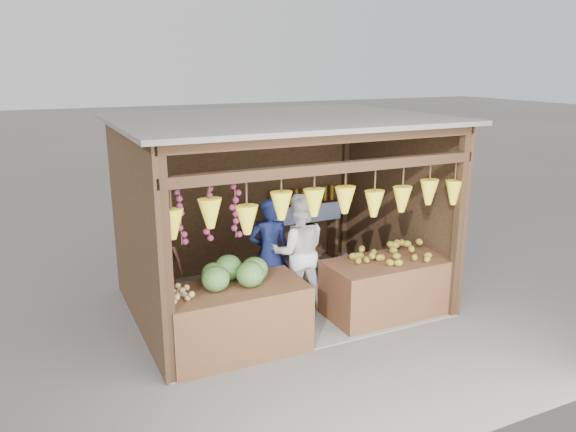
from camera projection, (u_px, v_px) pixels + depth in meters
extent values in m
plane|color=#514F49|center=(280.00, 301.00, 8.16)|extent=(80.00, 80.00, 0.00)
cube|color=slate|center=(280.00, 300.00, 8.16)|extent=(4.00, 3.00, 0.02)
cube|color=black|center=(241.00, 193.00, 9.13)|extent=(4.00, 0.06, 2.60)
cube|color=black|center=(134.00, 233.00, 6.99)|extent=(0.06, 3.00, 2.60)
cube|color=black|center=(397.00, 200.00, 8.66)|extent=(0.06, 3.00, 2.60)
cube|color=#605B54|center=(279.00, 119.00, 7.47)|extent=(4.30, 3.30, 0.06)
cube|color=black|center=(166.00, 269.00, 5.76)|extent=(0.11, 0.11, 2.60)
cube|color=black|center=(459.00, 224.00, 7.38)|extent=(0.11, 0.11, 2.60)
cube|color=black|center=(119.00, 207.00, 8.27)|extent=(0.11, 0.11, 2.60)
cube|color=black|center=(345.00, 183.00, 9.88)|extent=(0.11, 0.11, 2.60)
cube|color=black|center=(332.00, 168.00, 6.33)|extent=(4.00, 0.12, 0.12)
cube|color=black|center=(333.00, 138.00, 6.24)|extent=(4.00, 0.12, 0.12)
cube|color=#382314|center=(304.00, 204.00, 9.46)|extent=(1.25, 0.30, 0.05)
cube|color=#382314|center=(272.00, 238.00, 9.35)|extent=(0.05, 0.28, 1.05)
cube|color=#382314|center=(333.00, 230.00, 9.84)|extent=(0.05, 0.28, 1.05)
cube|color=blue|center=(308.00, 214.00, 9.35)|extent=(1.25, 0.02, 0.30)
cube|color=#482C18|center=(235.00, 319.00, 6.66)|extent=(1.68, 0.85, 0.82)
cube|color=#522E1B|center=(388.00, 287.00, 7.67)|extent=(1.73, 0.85, 0.78)
cube|color=black|center=(165.00, 313.00, 7.41)|extent=(0.33, 0.33, 0.31)
imported|color=#121946|center=(269.00, 254.00, 7.77)|extent=(0.67, 0.55, 1.58)
imported|color=white|center=(298.00, 252.00, 7.75)|extent=(0.95, 0.83, 1.65)
imported|color=#542C21|center=(162.00, 264.00, 7.24)|extent=(0.56, 0.42, 1.05)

